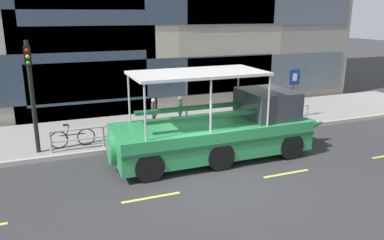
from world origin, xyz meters
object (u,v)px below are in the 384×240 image
duck_tour_boat (223,129)px  parking_sign (294,85)px  pedestrian_mid_left (180,110)px  leaned_bicycle (73,138)px  traffic_light_pole (31,87)px  pedestrian_near_bow (256,100)px  pedestrian_mid_right (154,112)px

duck_tour_boat → parking_sign: bearing=29.5°
pedestrian_mid_left → leaned_bicycle: bearing=-171.7°
pedestrian_mid_left → traffic_light_pole: bearing=-171.8°
parking_sign → pedestrian_mid_left: 5.91m
parking_sign → pedestrian_near_bow: size_ratio=1.41×
leaned_bicycle → duck_tour_boat: (5.32, -2.66, 0.51)m
leaned_bicycle → pedestrian_mid_right: 3.68m
parking_sign → duck_tour_boat: size_ratio=0.27×
leaned_bicycle → pedestrian_near_bow: (8.62, 0.53, 0.69)m
leaned_bicycle → pedestrian_mid_left: (4.78, 0.70, 0.55)m
traffic_light_pole → pedestrian_mid_left: bearing=8.2°
duck_tour_boat → pedestrian_near_bow: size_ratio=5.17×
leaned_bicycle → pedestrian_mid_right: pedestrian_mid_right is taller
pedestrian_near_bow → pedestrian_mid_left: 3.84m
pedestrian_mid_left → pedestrian_mid_right: pedestrian_mid_right is taller
parking_sign → duck_tour_boat: (-5.31, -3.00, -0.81)m
pedestrian_near_bow → traffic_light_pole: bearing=-175.9°
pedestrian_near_bow → pedestrian_mid_right: size_ratio=1.15×
leaned_bicycle → duck_tour_boat: size_ratio=0.19×
parking_sign → pedestrian_near_bow: (-2.01, 0.19, -0.63)m
traffic_light_pole → leaned_bicycle: 2.53m
parking_sign → pedestrian_near_bow: 2.11m
pedestrian_mid_right → traffic_light_pole: bearing=-169.3°
parking_sign → pedestrian_mid_right: 7.12m
traffic_light_pole → pedestrian_mid_left: traffic_light_pole is taller
leaned_bicycle → pedestrian_mid_right: (3.56, 0.74, 0.55)m
traffic_light_pole → leaned_bicycle: bearing=7.9°
leaned_bicycle → pedestrian_mid_left: pedestrian_mid_left is taller
leaned_bicycle → pedestrian_mid_left: size_ratio=1.14×
leaned_bicycle → pedestrian_mid_right: bearing=11.7°
traffic_light_pole → duck_tour_boat: 7.25m
traffic_light_pole → parking_sign: 11.96m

